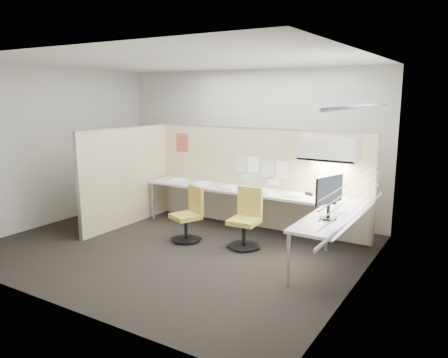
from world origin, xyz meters
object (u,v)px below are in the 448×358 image
Objects in this scene: chair_left at (189,216)px; monitor at (329,195)px; phone at (329,199)px; desk at (264,202)px; chair_right at (246,220)px.

chair_left is 1.56× the size of monitor.
monitor is 2.30× the size of phone.
desk is 16.35× the size of phone.
chair_right is (0.93, 0.21, 0.02)m from chair_left.
phone is (-0.27, 0.88, -0.27)m from monitor.
chair_left is at bearing -170.70° from chair_right.
chair_right is 1.62× the size of monitor.
phone is (1.10, 0.01, 0.18)m from desk.
desk is 1.69m from monitor.
chair_right is at bearing 35.87° from chair_left.
desk is 1.11m from phone.
monitor reaches higher than desk.
chair_left is (-0.94, -0.79, -0.19)m from desk.
monitor reaches higher than phone.
desk is 4.38× the size of chair_right.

